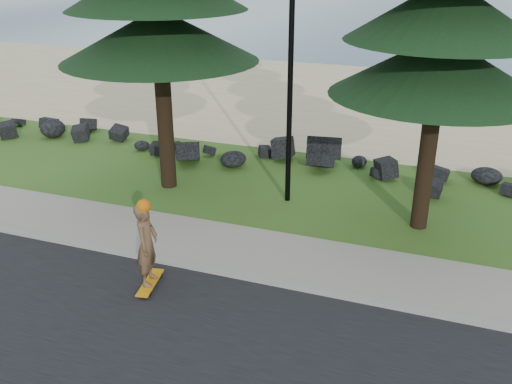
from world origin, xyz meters
TOP-DOWN VIEW (x-y plane):
  - ground at (0.00, 0.00)m, footprint 160.00×160.00m
  - kerb at (0.00, -0.90)m, footprint 160.00×0.20m
  - sidewalk at (0.00, 0.20)m, footprint 160.00×2.00m
  - beach_sand at (0.00, 14.50)m, footprint 160.00×15.00m
  - ocean at (0.00, 51.00)m, footprint 160.00×58.00m
  - seawall_boulders at (0.00, 5.60)m, footprint 60.00×2.40m
  - lamp_post at (0.00, 3.20)m, footprint 0.25×0.14m
  - skateboarder at (-1.38, -1.84)m, footprint 0.52×1.07m

SIDE VIEW (x-z plane):
  - ground at x=0.00m, z-range 0.00..0.00m
  - seawall_boulders at x=0.00m, z-range -0.55..0.55m
  - ocean at x=0.00m, z-range 0.00..0.01m
  - beach_sand at x=0.00m, z-range 0.00..0.01m
  - sidewalk at x=0.00m, z-range 0.00..0.08m
  - kerb at x=0.00m, z-range 0.00..0.10m
  - skateboarder at x=-1.38m, z-range 0.01..1.94m
  - lamp_post at x=0.00m, z-range 0.06..8.20m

